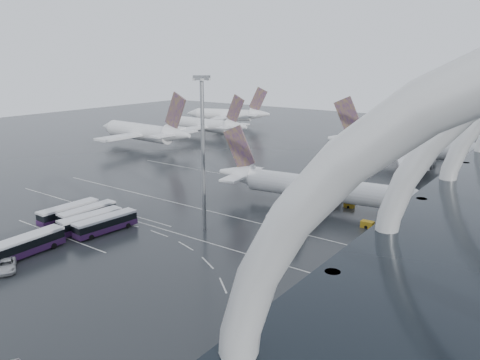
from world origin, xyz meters
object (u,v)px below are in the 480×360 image
Objects in this scene: airliner_main at (315,188)px; jet_remote_far at (229,115)px; airliner_gate_c at (460,130)px; jet_remote_west at (145,133)px; gse_cart_belly_b at (406,213)px; gse_cart_belly_c at (305,225)px; bus_row_near_c at (91,221)px; bus_row_near_d at (106,224)px; gse_cart_belly_e at (349,205)px; van_curve_a at (6,266)px; bus_row_near_b at (87,214)px; bus_row_far_c at (25,245)px; bus_row_near_a at (69,212)px; jet_remote_mid at (208,125)px; gse_cart_belly_a at (367,224)px; airliner_gate_b at (419,149)px; floodlight_mast at (203,136)px.

airliner_main is 1.20× the size of jet_remote_far.
jet_remote_west reaches higher than airliner_gate_c.
gse_cart_belly_b is 1.24× the size of gse_cart_belly_c.
bus_row_near_d is at bearing -73.39° from bus_row_near_c.
gse_cart_belly_e is (31.62, 42.24, -1.13)m from bus_row_near_d.
bus_row_near_c is (56.40, -66.10, -3.76)m from jet_remote_west.
bus_row_near_d is 20.20m from van_curve_a.
bus_row_far_c is at bearing -159.81° from bus_row_near_b.
gse_cart_belly_c is at bearing 114.75° from jet_remote_far.
jet_remote_west reaches higher than bus_row_near_d.
jet_remote_west is at bearing 65.02° from van_curve_a.
bus_row_near_a is at bearing -148.95° from gse_cart_belly_c.
jet_remote_mid is 113.67m from gse_cart_belly_b.
gse_cart_belly_c is (41.63, 25.06, -1.20)m from bus_row_near_a.
bus_row_near_c is at bearing -129.40° from gse_cart_belly_e.
bus_row_far_c is at bearing -131.43° from gse_cart_belly_a.
jet_remote_far is 168.43m from van_curve_a.
bus_row_near_c is at bearing -93.44° from bus_row_near_a.
airliner_main reaches higher than bus_row_near_c.
bus_row_near_b is (-39.39, -92.75, -3.50)m from airliner_gate_b.
jet_remote_mid is 111.62m from bus_row_near_c.
bus_row_near_b is 56.68m from gse_cart_belly_a.
gse_cart_belly_a is at bearing -7.03° from van_curve_a.
van_curve_a is (3.02, -5.00, -1.01)m from bus_row_far_c.
jet_remote_far reaches higher than airliner_main.
gse_cart_belly_c is 17.36m from gse_cart_belly_e.
gse_cart_belly_a is at bearing -29.55° from airliner_main.
jet_remote_west is at bearing 155.81° from gse_cart_belly_c.
jet_remote_west is 94.69m from gse_cart_belly_e.
jet_remote_west is 8.04× the size of van_curve_a.
jet_remote_mid reaches higher than bus_row_near_b.
bus_row_near_d is 52.78m from gse_cart_belly_e.
jet_remote_west is 86.97m from bus_row_near_c.
airliner_gate_c is 104.81m from gse_cart_belly_e.
gse_cart_belly_a is at bearing 147.32° from jet_remote_mid.
gse_cart_belly_a is (43.46, 32.96, -1.06)m from bus_row_near_c.
airliner_gate_c is 4.19× the size of bus_row_near_a.
airliner_main is 8.44× the size of van_curve_a.
airliner_main is 63.10m from van_curve_a.
floodlight_mast is at bearing 146.75° from jet_remote_west.
airliner_gate_c is 115.03m from gse_cart_belly_a.
airliner_main is 14.46m from gse_cart_belly_c.
van_curve_a is at bearing -116.15° from gse_cart_belly_e.
gse_cart_belly_b is (47.37, 44.57, -1.04)m from bus_row_near_c.
jet_remote_mid is at bearing 23.02° from bus_row_far_c.
jet_remote_far is 148.94m from bus_row_near_c.
airliner_gate_b reaches higher than van_curve_a.
airliner_gate_b is at bearing -14.90° from bus_row_near_c.
airliner_main is 89.37m from jet_remote_west.
airliner_main is 3.92× the size of bus_row_near_a.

